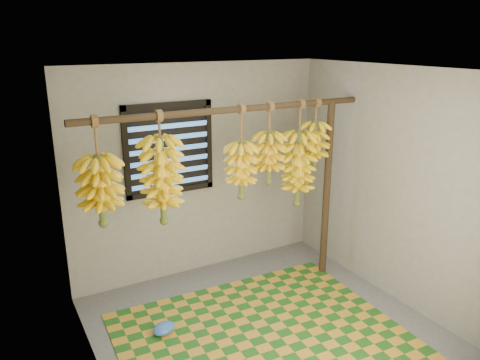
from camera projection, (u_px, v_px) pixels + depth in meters
floor at (269, 333)px, 4.38m from camera, size 3.00×3.00×0.01m
ceiling at (274, 70)px, 3.68m from camera, size 3.00×3.00×0.01m
wall_back at (199, 171)px, 5.28m from camera, size 3.00×0.01×2.40m
wall_left at (94, 250)px, 3.33m from camera, size 0.01×3.00×2.40m
wall_right at (396, 187)px, 4.74m from camera, size 0.01×3.00×2.40m
window at (169, 149)px, 5.01m from camera, size 1.00×0.04×1.00m
hanging_pole at (232, 110)px, 4.38m from camera, size 3.00×0.06×0.06m
support_post at (327, 191)px, 5.23m from camera, size 0.08×0.08×2.00m
woven_mat at (262, 336)px, 4.32m from camera, size 2.62×2.14×0.01m
plastic_bag at (164, 328)px, 4.35m from camera, size 0.28×0.24×0.09m
banana_bunch_a at (101, 191)px, 3.96m from camera, size 0.36×0.36×0.96m
banana_bunch_b at (162, 181)px, 4.21m from camera, size 0.39×0.39×1.05m
banana_bunch_c at (241, 170)px, 4.60m from camera, size 0.30×0.30×0.95m
banana_bunch_d at (269, 158)px, 4.73m from camera, size 0.32×0.32×0.84m
banana_bunch_e at (298, 169)px, 4.95m from camera, size 0.37×0.37×1.14m
banana_bunch_f at (315, 146)px, 4.98m from camera, size 0.31×0.31×0.78m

